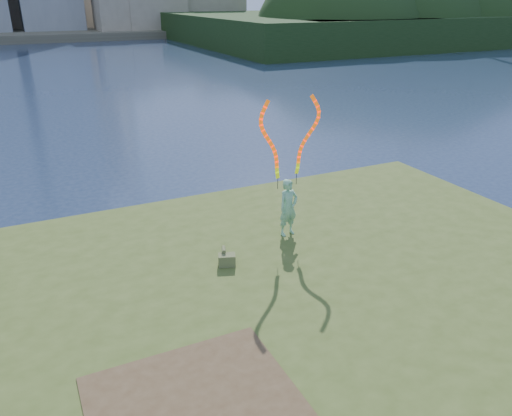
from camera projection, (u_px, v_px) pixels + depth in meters
ground at (243, 309)px, 11.51m from camera, size 320.00×320.00×0.00m
grassy_knoll at (293, 357)px, 9.47m from camera, size 20.00×18.00×0.80m
dirt_patch at (198, 409)px, 7.66m from camera, size 3.20×3.00×0.02m
far_shore at (27, 31)px, 90.03m from camera, size 320.00×40.00×1.20m
wooded_hill at (418, 36)px, 84.81m from camera, size 78.00×50.00×63.00m
woman_with_ribbons at (288, 183)px, 12.76m from camera, size 1.99×0.52×3.93m
canvas_bag at (227, 259)px, 11.70m from camera, size 0.46×0.52×0.38m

